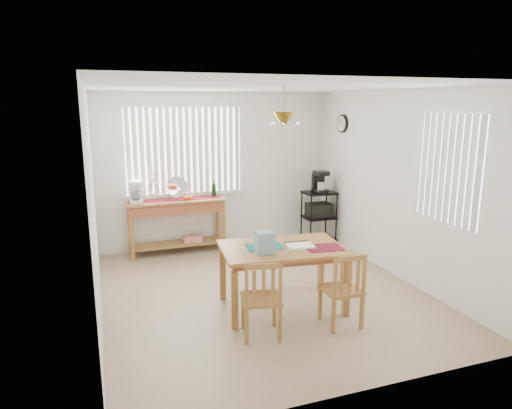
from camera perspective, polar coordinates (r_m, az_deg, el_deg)
name	(u,v)px	position (r m, az deg, el deg)	size (l,w,h in m)	color
ground	(263,292)	(6.06, 0.85, -10.93)	(4.00, 4.50, 0.01)	tan
room_shell	(263,163)	(5.62, 0.87, 5.20)	(4.20, 4.70, 2.70)	white
sideboard	(177,213)	(7.53, -9.81, -1.06)	(1.57, 0.44, 0.89)	#A47037
sideboard_items	(160,192)	(7.43, -11.96, 1.55)	(1.50, 0.37, 0.68)	maroon
wire_cart	(319,212)	(8.07, 7.86, -0.94)	(0.53, 0.43, 0.91)	black
cart_items	(320,182)	(7.98, 7.95, 2.79)	(0.21, 0.26, 0.37)	black
dining_table	(282,254)	(5.41, 3.29, -6.19)	(1.51, 1.06, 0.76)	#A47037
table_items	(274,243)	(5.20, 2.24, -4.86)	(1.09, 0.62, 0.24)	#136C6E
chair_left	(262,299)	(4.82, 0.70, -11.76)	(0.47, 0.47, 0.86)	#A47037
chair_right	(343,290)	(5.14, 10.80, -10.46)	(0.41, 0.41, 0.86)	#A47037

